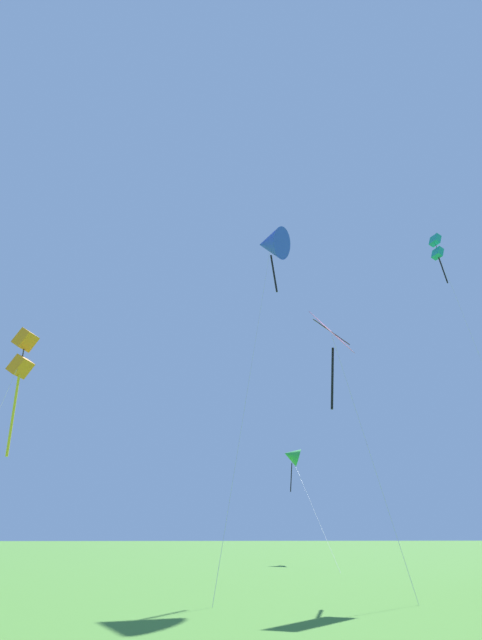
% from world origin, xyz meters
% --- Properties ---
extents(kite_teal_box, '(1.12, 5.53, 23.29)m').
position_xyz_m(kite_teal_box, '(21.49, 27.96, 22.11)').
color(kite_teal_box, teal).
rests_on(kite_teal_box, ground_plane).
extents(kite_blue_delta, '(5.02, 11.23, 18.96)m').
position_xyz_m(kite_blue_delta, '(7.42, 22.02, 17.79)').
color(kite_blue_delta, blue).
rests_on(kite_blue_delta, ground_plane).
extents(kite_green_small, '(1.68, 12.23, 8.34)m').
position_xyz_m(kite_green_small, '(11.10, 36.09, 7.49)').
color(kite_green_small, green).
rests_on(kite_green_small, ground_plane).
extents(kite_orange_box, '(0.97, 5.22, 9.45)m').
position_xyz_m(kite_orange_box, '(-3.74, 16.52, 8.30)').
color(kite_orange_box, orange).
rests_on(kite_orange_box, ground_plane).
extents(kite_pink_low, '(1.90, 5.17, 10.64)m').
position_xyz_m(kite_pink_low, '(8.84, 15.97, 9.00)').
color(kite_pink_low, pink).
rests_on(kite_pink_low, ground_plane).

